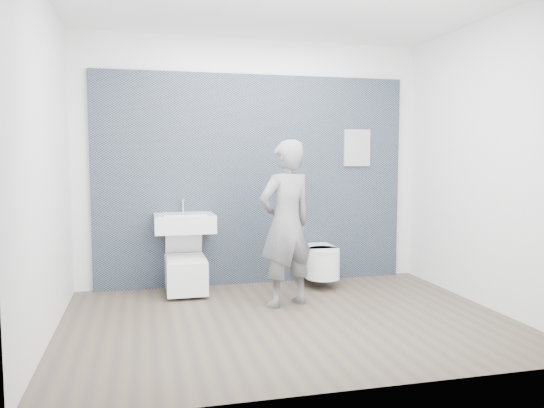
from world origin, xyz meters
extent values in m
plane|color=brown|center=(0.00, 0.00, 0.00)|extent=(4.00, 4.00, 0.00)
plane|color=white|center=(0.00, 1.50, 1.40)|extent=(4.00, 0.00, 4.00)
plane|color=white|center=(0.00, -1.50, 1.40)|extent=(4.00, 0.00, 4.00)
plane|color=white|center=(-2.00, 0.00, 1.40)|extent=(0.00, 3.00, 3.00)
plane|color=white|center=(2.00, 0.00, 1.40)|extent=(0.00, 3.00, 3.00)
plane|color=white|center=(0.00, 0.00, 2.80)|extent=(4.00, 4.00, 0.00)
cube|color=black|center=(0.00, 1.47, 0.00)|extent=(3.60, 0.06, 2.40)
cube|color=white|center=(-0.82, 1.20, 0.76)|extent=(0.64, 0.48, 0.19)
cube|color=silver|center=(-0.82, 1.18, 0.85)|extent=(0.45, 0.32, 0.03)
cylinder|color=silver|center=(-0.82, 1.38, 0.93)|extent=(0.02, 0.02, 0.16)
cylinder|color=silver|center=(-0.82, 1.33, 1.00)|extent=(0.02, 0.11, 0.02)
cylinder|color=silver|center=(-0.82, 1.42, 0.60)|extent=(0.04, 0.04, 0.13)
cube|color=white|center=(-0.82, 1.14, 0.21)|extent=(0.42, 0.61, 0.35)
cylinder|color=silver|center=(-0.82, 1.09, 0.37)|extent=(0.30, 0.30, 0.03)
cube|color=white|center=(-0.82, 1.09, 0.40)|extent=(0.40, 0.49, 0.02)
cube|color=white|center=(-0.82, 1.31, 0.62)|extent=(0.40, 0.19, 0.42)
cube|color=silver|center=(-0.82, 1.41, 0.07)|extent=(0.11, 0.06, 0.08)
cube|color=white|center=(0.68, 1.22, 0.27)|extent=(0.37, 0.44, 0.31)
cylinder|color=white|center=(0.68, 1.00, 0.27)|extent=(0.37, 0.37, 0.31)
cube|color=white|center=(0.68, 1.19, 0.44)|extent=(0.35, 0.42, 0.03)
cylinder|color=white|center=(0.68, 0.98, 0.44)|extent=(0.35, 0.35, 0.03)
cube|color=silver|center=(0.68, 1.41, 0.15)|extent=(0.10, 0.06, 0.08)
cube|color=silver|center=(1.25, 1.43, 0.00)|extent=(0.33, 0.03, 0.44)
imported|color=gray|center=(0.11, 0.46, 0.82)|extent=(0.69, 0.57, 1.63)
camera|label=1|loc=(-1.25, -4.51, 1.47)|focal=35.00mm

